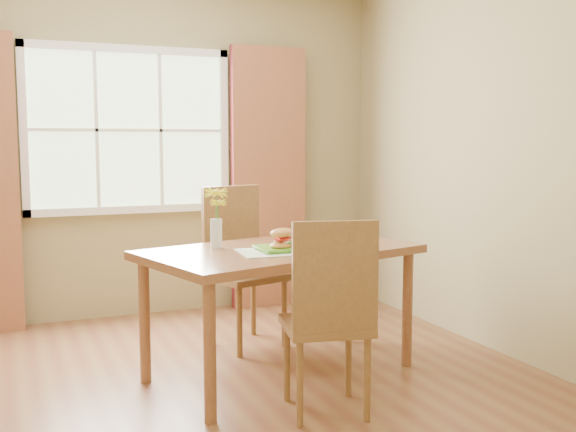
# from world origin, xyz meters

# --- Properties ---
(room) EXTENTS (4.24, 3.84, 2.74)m
(room) POSITION_xyz_m (0.00, 0.00, 1.35)
(room) COLOR brown
(room) RESTS_ON ground
(window) EXTENTS (1.62, 0.06, 1.32)m
(window) POSITION_xyz_m (0.00, 1.87, 1.50)
(window) COLOR #ADC796
(window) RESTS_ON room
(curtain_right) EXTENTS (0.65, 0.08, 2.20)m
(curtain_right) POSITION_xyz_m (1.15, 1.78, 1.10)
(curtain_right) COLOR maroon
(curtain_right) RESTS_ON room
(dining_table) EXTENTS (1.77, 1.27, 0.78)m
(dining_table) POSITION_xyz_m (0.58, 0.12, 0.70)
(dining_table) COLOR brown
(dining_table) RESTS_ON room
(chair_near) EXTENTS (0.51, 0.51, 1.03)m
(chair_near) POSITION_xyz_m (0.56, -0.58, 0.56)
(chair_near) COLOR brown
(chair_near) RESTS_ON room
(chair_far) EXTENTS (0.56, 0.56, 1.10)m
(chair_far) POSITION_xyz_m (0.56, 0.84, 0.60)
(chair_far) COLOR brown
(chair_far) RESTS_ON room
(placemat) EXTENTS (0.47, 0.36, 0.01)m
(placemat) POSITION_xyz_m (0.51, -0.03, 0.78)
(placemat) COLOR beige
(placemat) RESTS_ON dining_table
(plate) EXTENTS (0.25, 0.25, 0.01)m
(plate) POSITION_xyz_m (0.53, 0.00, 0.79)
(plate) COLOR #5BB32C
(plate) RESTS_ON placemat
(croissant_sandwich) EXTENTS (0.19, 0.16, 0.12)m
(croissant_sandwich) POSITION_xyz_m (0.53, -0.03, 0.86)
(croissant_sandwich) COLOR #F59553
(croissant_sandwich) RESTS_ON plate
(water_glass) EXTENTS (0.07, 0.07, 0.11)m
(water_glass) POSITION_xyz_m (0.85, 0.11, 0.83)
(water_glass) COLOR silver
(water_glass) RESTS_ON dining_table
(flower_vase) EXTENTS (0.15, 0.15, 0.36)m
(flower_vase) POSITION_xyz_m (0.22, 0.25, 0.99)
(flower_vase) COLOR silver
(flower_vase) RESTS_ON dining_table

